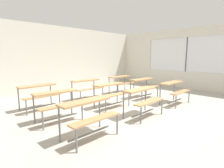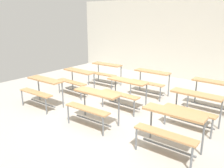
{
  "view_description": "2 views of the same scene",
  "coord_description": "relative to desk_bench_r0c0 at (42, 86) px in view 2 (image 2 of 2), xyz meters",
  "views": [
    {
      "loc": [
        -3.8,
        -3.3,
        1.6
      ],
      "look_at": [
        -0.03,
        0.63,
        0.74
      ],
      "focal_mm": 28.0,
      "sensor_mm": 36.0,
      "label": 1
    },
    {
      "loc": [
        3.19,
        -4.09,
        2.35
      ],
      "look_at": [
        -0.46,
        0.6,
        0.6
      ],
      "focal_mm": 37.21,
      "sensor_mm": 36.0,
      "label": 2
    }
  ],
  "objects": [
    {
      "name": "desk_bench_r2c0",
      "position": [
        0.03,
        2.57,
        0.0
      ],
      "size": [
        1.13,
        0.64,
        0.74
      ],
      "rotation": [
        0.0,
        0.0,
        0.05
      ],
      "color": "tan",
      "rests_on": "ground"
    },
    {
      "name": "desk_bench_r0c0",
      "position": [
        0.0,
        0.0,
        0.0
      ],
      "size": [
        1.12,
        0.62,
        0.74
      ],
      "rotation": [
        0.0,
        0.0,
        0.03
      ],
      "color": "tan",
      "rests_on": "ground"
    },
    {
      "name": "ground",
      "position": [
        1.86,
        0.61,
        -0.59
      ],
      "size": [
        10.0,
        9.0,
        0.05
      ],
      "primitive_type": "cube",
      "color": "#ADA89E"
    },
    {
      "name": "desk_bench_r0c2",
      "position": [
        3.6,
        0.04,
        0.0
      ],
      "size": [
        1.11,
        0.61,
        0.74
      ],
      "rotation": [
        0.0,
        0.0,
        0.02
      ],
      "color": "tan",
      "rests_on": "ground"
    },
    {
      "name": "desk_bench_r1c0",
      "position": [
        -0.01,
        1.26,
        0.0
      ],
      "size": [
        1.12,
        0.63,
        0.74
      ],
      "rotation": [
        0.0,
        0.0,
        -0.04
      ],
      "color": "tan",
      "rests_on": "ground"
    },
    {
      "name": "desk_bench_r1c2",
      "position": [
        3.57,
        1.28,
        0.0
      ],
      "size": [
        1.12,
        0.62,
        0.74
      ],
      "rotation": [
        0.0,
        0.0,
        -0.03
      ],
      "color": "tan",
      "rests_on": "ground"
    },
    {
      "name": "desk_bench_r1c1",
      "position": [
        1.79,
        1.24,
        0.0
      ],
      "size": [
        1.11,
        0.61,
        0.74
      ],
      "rotation": [
        0.0,
        0.0,
        -0.02
      ],
      "color": "tan",
      "rests_on": "ground"
    },
    {
      "name": "desk_bench_r2c2",
      "position": [
        3.62,
        2.52,
        0.0
      ],
      "size": [
        1.11,
        0.61,
        0.74
      ],
      "rotation": [
        0.0,
        0.0,
        -0.02
      ],
      "color": "tan",
      "rests_on": "ground"
    },
    {
      "name": "wall_back",
      "position": [
        1.86,
        5.11,
        0.94
      ],
      "size": [
        10.0,
        0.12,
        3.0
      ],
      "primitive_type": "cube",
      "color": "silver",
      "rests_on": "ground"
    },
    {
      "name": "desk_bench_r0c1",
      "position": [
        1.8,
        0.03,
        0.0
      ],
      "size": [
        1.12,
        0.62,
        0.74
      ],
      "rotation": [
        0.0,
        0.0,
        0.03
      ],
      "color": "tan",
      "rests_on": "ground"
    },
    {
      "name": "desk_bench_r2c1",
      "position": [
        1.81,
        2.56,
        0.0
      ],
      "size": [
        1.1,
        0.59,
        0.74
      ],
      "rotation": [
        0.0,
        0.0,
        -0.0
      ],
      "color": "tan",
      "rests_on": "ground"
    }
  ]
}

